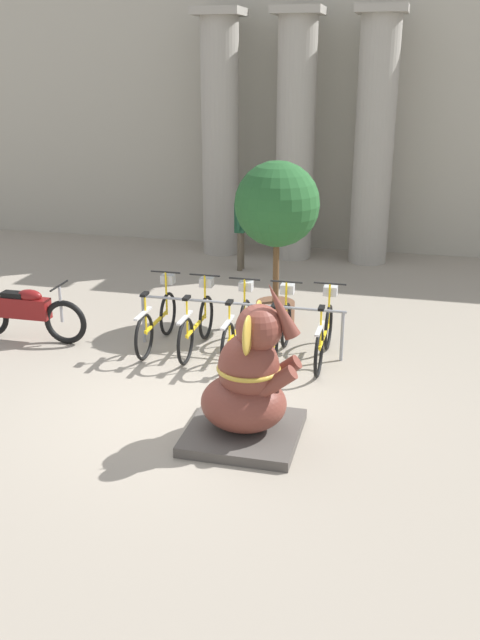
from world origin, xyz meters
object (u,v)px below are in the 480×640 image
bicycle_0 (157,320)px  bicycle_4 (324,334)px  motorcycle (26,312)px  person_pedestrian (241,223)px  bicycle_2 (237,328)px  elephant_statue (248,386)px  bicycle_1 (197,324)px  potted_tree (277,211)px  bicycle_3 (280,332)px

bicycle_0 → bicycle_4: 2.55m
motorcycle → person_pedestrian: person_pedestrian is taller
bicycle_2 → elephant_statue: 2.52m
bicycle_1 → potted_tree: size_ratio=0.65×
bicycle_3 → bicycle_1: bearing=178.2°
bicycle_4 → motorcycle: 4.61m
bicycle_4 → person_pedestrian: (-2.33, 4.42, 0.58)m
bicycle_0 → person_pedestrian: (0.22, 4.43, 0.58)m
person_pedestrian → motorcycle: bearing=-115.8°
elephant_statue → motorcycle: elephant_statue is taller
bicycle_0 → elephant_statue: size_ratio=0.90×
bicycle_1 → bicycle_4: same height
bicycle_0 → bicycle_4: (2.55, 0.00, 0.00)m
bicycle_2 → bicycle_4: same height
bicycle_4 → elephant_statue: elephant_statue is taller
bicycle_1 → bicycle_2: same height
bicycle_3 → motorcycle: 3.97m
motorcycle → elephant_statue: bearing=-28.4°
person_pedestrian → potted_tree: 3.42m
bicycle_2 → potted_tree: size_ratio=0.65×
bicycle_0 → bicycle_4: size_ratio=1.00×
bicycle_0 → elephant_statue: bearing=-50.9°
bicycle_1 → elephant_statue: (1.37, -2.45, 0.24)m
motorcycle → person_pedestrian: (2.27, 4.70, 0.53)m
bicycle_3 → elephant_statue: 2.42m
potted_tree → bicycle_0: bearing=-138.0°
bicycle_4 → potted_tree: (-1.00, 1.40, 1.48)m
bicycle_2 → elephant_statue: elephant_statue is taller
bicycle_0 → bicycle_2: size_ratio=1.00×
bicycle_1 → potted_tree: (0.92, 1.42, 1.48)m
bicycle_1 → bicycle_3: size_ratio=1.00×
bicycle_2 → bicycle_4: size_ratio=1.00×
bicycle_3 → potted_tree: size_ratio=0.65×
bicycle_2 → bicycle_1: bearing=176.0°
bicycle_4 → motorcycle: (-4.60, -0.28, 0.05)m
bicycle_2 → elephant_statue: (0.73, -2.40, 0.24)m
bicycle_1 → elephant_statue: size_ratio=0.90×
bicycle_0 → bicycle_4: same height
bicycle_2 → bicycle_3: size_ratio=1.00×
bicycle_1 → bicycle_3: bearing=-1.8°
bicycle_3 → person_pedestrian: size_ratio=1.04×
bicycle_2 → bicycle_0: bearing=177.1°
bicycle_4 → person_pedestrian: 5.03m
bicycle_0 → motorcycle: (-2.05, -0.27, 0.05)m
motorcycle → person_pedestrian: 5.25m
elephant_statue → bicycle_1: bearing=119.2°
bicycle_0 → potted_tree: (1.56, 1.40, 1.48)m
bicycle_1 → elephant_statue: 2.81m
bicycle_0 → bicycle_2: 1.28m
bicycle_4 → elephant_statue: (-0.55, -2.47, 0.24)m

